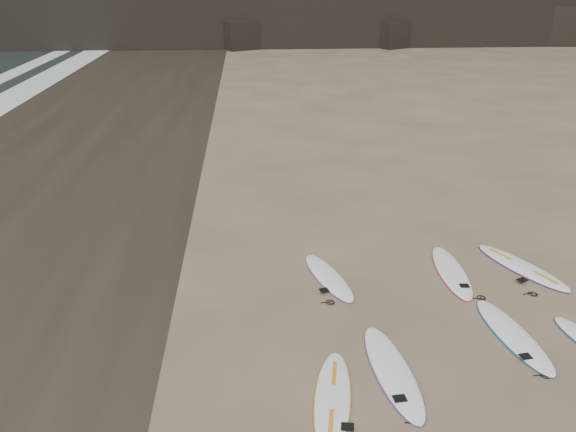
# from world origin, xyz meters

# --- Properties ---
(ground) EXTENTS (240.00, 240.00, 0.00)m
(ground) POSITION_xyz_m (0.00, 0.00, 0.00)
(ground) COLOR #897559
(ground) RESTS_ON ground
(wet_sand) EXTENTS (12.00, 200.00, 0.01)m
(wet_sand) POSITION_xyz_m (-13.00, 10.00, 0.00)
(wet_sand) COLOR #383026
(wet_sand) RESTS_ON ground
(surfboard_0) EXTENTS (1.07, 2.56, 0.09)m
(surfboard_0) POSITION_xyz_m (-4.00, -1.24, 0.04)
(surfboard_0) COLOR white
(surfboard_0) RESTS_ON ground
(surfboard_1) EXTENTS (0.88, 2.77, 0.10)m
(surfboard_1) POSITION_xyz_m (-2.83, -0.61, 0.05)
(surfboard_1) COLOR white
(surfboard_1) RESTS_ON ground
(surfboard_2) EXTENTS (0.94, 2.65, 0.09)m
(surfboard_2) POSITION_xyz_m (-0.19, 0.28, 0.05)
(surfboard_2) COLOR white
(surfboard_2) RESTS_ON ground
(surfboard_5) EXTENTS (1.23, 2.44, 0.09)m
(surfboard_5) POSITION_xyz_m (-3.51, 2.81, 0.04)
(surfboard_5) COLOR white
(surfboard_5) RESTS_ON ground
(surfboard_6) EXTENTS (0.77, 2.64, 0.09)m
(surfboard_6) POSITION_xyz_m (-0.55, 2.84, 0.05)
(surfboard_6) COLOR white
(surfboard_6) RESTS_ON ground
(surfboard_7) EXTENTS (1.70, 2.71, 0.10)m
(surfboard_7) POSITION_xyz_m (1.23, 2.95, 0.05)
(surfboard_7) COLOR white
(surfboard_7) RESTS_ON ground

